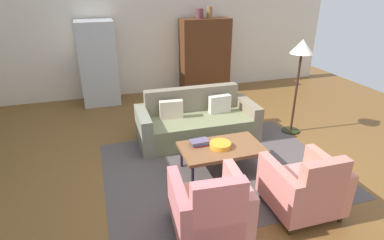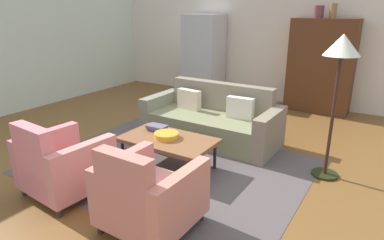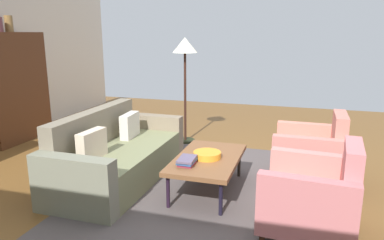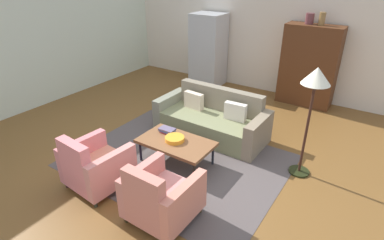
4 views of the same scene
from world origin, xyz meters
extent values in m
plane|color=brown|center=(0.00, 0.00, 0.00)|extent=(10.22, 10.22, 0.00)
cube|color=beige|center=(0.00, 4.01, 1.40)|extent=(8.52, 0.12, 2.80)
cube|color=#524948|center=(-0.21, 0.05, 0.00)|extent=(3.40, 2.60, 0.01)
cube|color=#767A54|center=(-0.21, 1.10, 0.21)|extent=(1.75, 0.92, 0.42)
cube|color=#7B705D|center=(-0.21, 1.46, 0.43)|extent=(1.74, 0.20, 0.86)
cube|color=#80705A|center=(0.75, 1.09, 0.31)|extent=(0.19, 0.90, 0.62)
cube|color=gray|center=(-1.17, 1.11, 0.31)|extent=(0.19, 0.90, 0.62)
cube|color=beige|center=(0.24, 1.20, 0.58)|extent=(0.41, 0.14, 0.32)
cube|color=beige|center=(-0.66, 1.21, 0.58)|extent=(0.41, 0.16, 0.32)
cylinder|color=black|center=(-0.74, 0.28, 0.18)|extent=(0.04, 0.04, 0.36)
cylinder|color=black|center=(0.32, 0.28, 0.18)|extent=(0.04, 0.04, 0.36)
cylinder|color=black|center=(-0.74, -0.28, 0.18)|extent=(0.04, 0.04, 0.36)
cylinder|color=black|center=(0.32, -0.28, 0.18)|extent=(0.04, 0.04, 0.36)
cube|color=brown|center=(-0.21, 0.00, 0.38)|extent=(1.20, 0.70, 0.05)
cylinder|color=#381F12|center=(-1.12, -0.73, 0.05)|extent=(0.05, 0.05, 0.10)
cylinder|color=#3C2623|center=(-0.45, -0.78, 0.05)|extent=(0.05, 0.05, 0.10)
cylinder|color=#3C1B21|center=(-1.18, -1.41, 0.05)|extent=(0.05, 0.05, 0.10)
cylinder|color=#2C2D1F|center=(-0.50, -1.46, 0.05)|extent=(0.05, 0.05, 0.10)
cube|color=tan|center=(-0.81, -1.10, 0.25)|extent=(0.62, 0.84, 0.30)
cube|color=#D57679|center=(-0.84, -1.43, 0.49)|extent=(0.57, 0.18, 0.78)
cube|color=#C97074|center=(-1.15, -1.07, 0.38)|extent=(0.18, 0.81, 0.56)
cube|color=tan|center=(-0.47, -1.12, 0.38)|extent=(0.18, 0.81, 0.56)
cylinder|color=#392416|center=(0.05, -0.75, 0.05)|extent=(0.05, 0.05, 0.10)
cylinder|color=#3A2A13|center=(0.73, -0.76, 0.05)|extent=(0.05, 0.05, 0.10)
cylinder|color=#302711|center=(0.04, -1.43, 0.05)|extent=(0.05, 0.05, 0.10)
cube|color=tan|center=(0.39, -1.10, 0.25)|extent=(0.57, 0.81, 0.30)
cube|color=#C47567|center=(0.38, -1.43, 0.49)|extent=(0.56, 0.15, 0.78)
cube|color=tan|center=(0.05, -1.09, 0.38)|extent=(0.13, 0.80, 0.56)
cube|color=tan|center=(0.73, -1.10, 0.38)|extent=(0.13, 0.80, 0.56)
cylinder|color=orange|center=(-0.23, 0.00, 0.44)|extent=(0.31, 0.31, 0.07)
cube|color=maroon|center=(-0.50, 0.15, 0.42)|extent=(0.22, 0.15, 0.03)
cube|color=#315795|center=(-0.50, 0.15, 0.45)|extent=(0.25, 0.17, 0.03)
cube|color=#5F546F|center=(-0.50, 0.15, 0.47)|extent=(0.28, 0.18, 0.02)
cube|color=#502A15|center=(0.82, 3.66, 0.90)|extent=(1.20, 0.50, 1.80)
cube|color=#3A1D11|center=(0.52, 3.91, 0.90)|extent=(0.56, 0.01, 1.51)
cube|color=#3A2A13|center=(1.12, 3.91, 0.90)|extent=(0.56, 0.01, 1.51)
cylinder|color=brown|center=(0.67, 3.66, 1.91)|extent=(0.18, 0.18, 0.23)
cylinder|color=olive|center=(0.92, 3.66, 1.93)|extent=(0.13, 0.13, 0.26)
cube|color=#B7BABF|center=(-1.75, 3.56, 0.93)|extent=(0.80, 0.70, 1.85)
cylinder|color=#99999E|center=(-1.70, 3.93, 1.02)|extent=(0.02, 0.02, 0.70)
cylinder|color=black|center=(1.57, 0.85, 0.01)|extent=(0.32, 0.32, 0.03)
cylinder|color=#321B14|center=(1.57, 0.85, 0.76)|extent=(0.04, 0.04, 1.45)
cone|color=silver|center=(1.57, 0.85, 1.60)|extent=(0.40, 0.40, 0.24)
camera|label=1|loc=(-1.83, -3.71, 2.62)|focal=29.42mm
camera|label=2|loc=(2.16, -3.21, 1.99)|focal=31.44mm
camera|label=3|loc=(-3.96, -0.97, 1.78)|focal=33.57mm
camera|label=4|loc=(2.40, -3.46, 2.97)|focal=29.20mm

